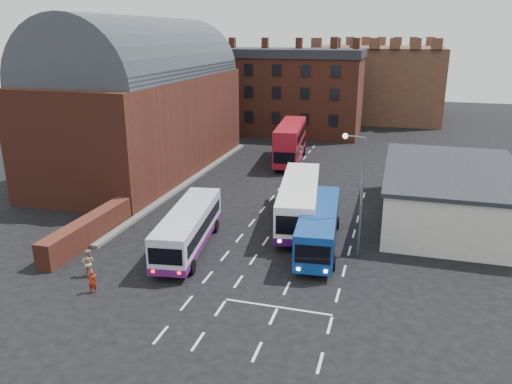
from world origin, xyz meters
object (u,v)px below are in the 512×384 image
(pedestrian_red, at_px, (92,282))
(street_lamp, at_px, (358,184))
(bus_white_inbound, at_px, (299,199))
(bus_red_double, at_px, (290,142))
(bus_white_outbound, at_px, (188,226))
(pedestrian_beige, at_px, (88,263))
(bus_blue, at_px, (319,224))

(pedestrian_red, bearing_deg, street_lamp, -169.37)
(street_lamp, relative_size, pedestrian_red, 5.91)
(bus_white_inbound, height_order, bus_red_double, bus_red_double)
(street_lamp, bearing_deg, bus_white_outbound, -168.28)
(bus_white_inbound, relative_size, bus_red_double, 1.08)
(bus_white_outbound, relative_size, pedestrian_red, 7.66)
(pedestrian_beige, bearing_deg, bus_blue, -152.25)
(bus_red_double, relative_size, street_lamp, 1.39)
(bus_red_double, distance_m, street_lamp, 25.52)
(bus_blue, height_order, street_lamp, street_lamp)
(pedestrian_red, height_order, pedestrian_beige, pedestrian_beige)
(pedestrian_red, bearing_deg, bus_blue, -162.57)
(pedestrian_beige, bearing_deg, bus_red_double, -105.32)
(bus_blue, height_order, pedestrian_red, bus_blue)
(street_lamp, bearing_deg, bus_blue, 169.99)
(bus_red_double, height_order, street_lamp, street_lamp)
(street_lamp, bearing_deg, bus_red_double, 112.22)
(bus_red_double, bearing_deg, bus_white_inbound, 98.67)
(bus_white_outbound, xyz_separation_m, pedestrian_red, (-2.92, -7.24, -0.98))
(bus_white_outbound, distance_m, bus_red_double, 25.86)
(pedestrian_red, bearing_deg, bus_white_outbound, -135.54)
(bus_white_outbound, height_order, pedestrian_red, bus_white_outbound)
(bus_white_inbound, height_order, bus_blue, bus_white_inbound)
(bus_blue, bearing_deg, bus_red_double, -78.17)
(bus_red_double, xyz_separation_m, pedestrian_beige, (-5.86, -31.26, -1.51))
(bus_blue, relative_size, street_lamp, 1.31)
(bus_white_outbound, relative_size, pedestrian_beige, 6.06)
(pedestrian_red, bearing_deg, pedestrian_beige, -74.91)
(bus_red_double, xyz_separation_m, pedestrian_red, (-4.43, -33.04, -1.69))
(bus_white_inbound, xyz_separation_m, street_lamp, (4.80, -4.78, 2.99))
(pedestrian_beige, bearing_deg, street_lamp, -158.04)
(bus_white_inbound, height_order, pedestrian_beige, bus_white_inbound)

